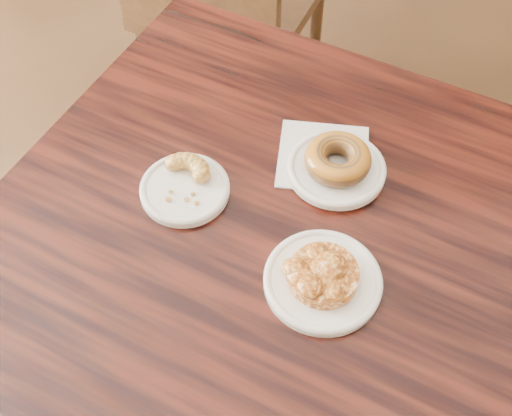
% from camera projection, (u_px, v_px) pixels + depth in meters
% --- Properties ---
extents(floor, '(5.00, 5.00, 0.00)m').
position_uv_depth(floor, '(246.00, 313.00, 1.75)').
color(floor, black).
rests_on(floor, ground).
extents(cafe_table, '(1.12, 1.12, 0.75)m').
position_uv_depth(cafe_table, '(268.00, 330.00, 1.31)').
color(cafe_table, black).
rests_on(cafe_table, floor).
extents(napkin, '(0.16, 0.16, 0.00)m').
position_uv_depth(napkin, '(323.00, 157.00, 1.09)').
color(napkin, silver).
rests_on(napkin, cafe_table).
extents(plate_donut, '(0.16, 0.16, 0.01)m').
position_uv_depth(plate_donut, '(336.00, 169.00, 1.06)').
color(plate_donut, white).
rests_on(plate_donut, napkin).
extents(plate_cruller, '(0.15, 0.15, 0.01)m').
position_uv_depth(plate_cruller, '(185.00, 189.00, 1.04)').
color(plate_cruller, white).
rests_on(plate_cruller, cafe_table).
extents(plate_fritter, '(0.18, 0.18, 0.01)m').
position_uv_depth(plate_fritter, '(323.00, 281.00, 0.94)').
color(plate_fritter, white).
rests_on(plate_fritter, cafe_table).
extents(glazed_donut, '(0.11, 0.11, 0.04)m').
position_uv_depth(glazed_donut, '(338.00, 159.00, 1.04)').
color(glazed_donut, brown).
rests_on(glazed_donut, plate_donut).
extents(apple_fritter, '(0.14, 0.14, 0.03)m').
position_uv_depth(apple_fritter, '(324.00, 273.00, 0.92)').
color(apple_fritter, '#4B1E08').
rests_on(apple_fritter, plate_fritter).
extents(cruller_fragment, '(0.10, 0.10, 0.03)m').
position_uv_depth(cruller_fragment, '(184.00, 182.00, 1.03)').
color(cruller_fragment, brown).
rests_on(cruller_fragment, plate_cruller).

